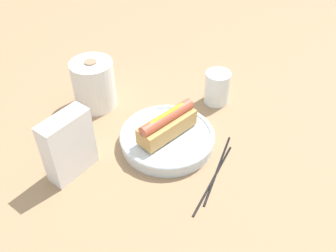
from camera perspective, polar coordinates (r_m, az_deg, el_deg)
The scene contains 8 objects.
ground_plane at distance 0.87m, azimuth 0.32°, elevation -3.09°, with size 2.40×2.40×0.00m, color #9E7A56.
serving_bowl at distance 0.86m, azimuth -0.00°, elevation -1.80°, with size 0.23×0.23×0.03m.
hotdog_front at distance 0.83m, azimuth 0.00°, elevation 0.41°, with size 0.15×0.05×0.06m.
water_glass at distance 0.99m, azimuth 7.73°, elevation 5.80°, with size 0.07×0.07×0.09m.
paper_towel_roll at distance 0.97m, azimuth -11.61°, elevation 6.46°, with size 0.11×0.11×0.13m.
napkin_box at distance 0.79m, azimuth -15.42°, elevation -3.03°, with size 0.11×0.04×0.15m, color white.
chopstick_near at distance 0.82m, azimuth 7.88°, elevation -6.61°, with size 0.01×0.01×0.22m, color black.
chopstick_far at distance 0.80m, azimuth 7.18°, elevation -8.19°, with size 0.01×0.01×0.22m, color black.
Camera 1 is at (-0.44, -0.44, 0.60)m, focal length 38.64 mm.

